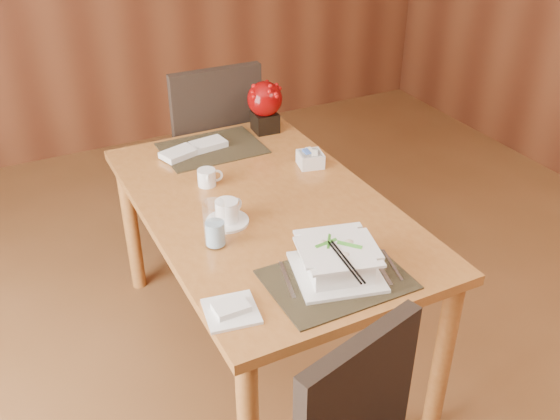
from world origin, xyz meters
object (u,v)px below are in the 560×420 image
sugar_caddy (310,159)px  bread_plate (231,311)px  creamer_jug (207,178)px  berry_decor (265,104)px  coffee_cup (227,213)px  dining_table (264,224)px  far_chair (211,145)px  water_glass (215,224)px  soup_setting (337,261)px

sugar_caddy → bread_plate: 1.01m
creamer_jug → bread_plate: 0.81m
sugar_caddy → berry_decor: (-0.02, 0.42, 0.11)m
coffee_cup → bread_plate: coffee_cup is taller
creamer_jug → berry_decor: bearing=52.2°
dining_table → far_chair: bearing=82.0°
dining_table → water_glass: 0.38m
dining_table → creamer_jug: bearing=121.3°
water_glass → creamer_jug: water_glass is taller
dining_table → berry_decor: (0.30, 0.62, 0.24)m
dining_table → coffee_cup: 0.24m
dining_table → far_chair: far_chair is taller
sugar_caddy → creamer_jug: bearing=175.1°
coffee_cup → creamer_jug: (0.04, 0.30, -0.00)m
dining_table → coffee_cup: coffee_cup is taller
sugar_caddy → bread_plate: (-0.69, -0.74, -0.03)m
bread_plate → far_chair: size_ratio=0.15×
far_chair → water_glass: bearing=71.2°
water_glass → bread_plate: 0.38m
sugar_caddy → dining_table: bearing=-148.2°
bread_plate → berry_decor: bearing=59.8°
sugar_caddy → berry_decor: size_ratio=0.41×
dining_table → soup_setting: bearing=-88.5°
dining_table → bread_plate: size_ratio=9.47×
creamer_jug → far_chair: 0.76m
soup_setting → far_chair: (0.12, 1.44, -0.22)m
dining_table → berry_decor: berry_decor is taller
dining_table → berry_decor: 0.73m
creamer_jug → bread_plate: bearing=-94.2°
coffee_cup → sugar_caddy: 0.57m
creamer_jug → berry_decor: 0.60m
coffee_cup → water_glass: bearing=-128.3°
soup_setting → coffee_cup: bearing=127.4°
coffee_cup → creamer_jug: bearing=83.0°
soup_setting → sugar_caddy: 0.79m
dining_table → water_glass: bearing=-146.3°
dining_table → far_chair: (0.13, 0.92, -0.07)m
coffee_cup → sugar_caddy: (0.50, 0.26, -0.01)m
soup_setting → bread_plate: bearing=-163.0°
sugar_caddy → far_chair: (-0.19, 0.72, -0.20)m
coffee_cup → dining_table: bearing=19.7°
soup_setting → bread_plate: 0.39m
berry_decor → dining_table: bearing=-116.2°
far_chair → sugar_caddy: bearing=106.2°
sugar_caddy → far_chair: size_ratio=0.10×
creamer_jug → far_chair: bearing=80.0°
water_glass → sugar_caddy: bearing=32.7°
coffee_cup → bread_plate: size_ratio=1.02×
far_chair → bread_plate: bearing=72.5°
water_glass → creamer_jug: size_ratio=1.81×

